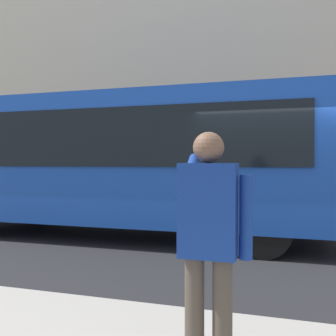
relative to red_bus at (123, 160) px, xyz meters
name	(u,v)px	position (x,y,z in m)	size (l,w,h in m)	color
ground_plane	(271,250)	(-3.15, 0.41, -1.68)	(60.00, 60.00, 0.00)	#232326
building_facade_far	(276,40)	(-3.16, -6.39, 4.30)	(28.00, 1.55, 12.00)	beige
red_bus	(123,160)	(0.00, 0.00, 0.00)	(9.05, 2.54, 3.08)	#1947AD
pedestrian_photographer	(209,232)	(-2.82, 4.99, -0.54)	(0.53, 0.52, 1.70)	#4C4238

